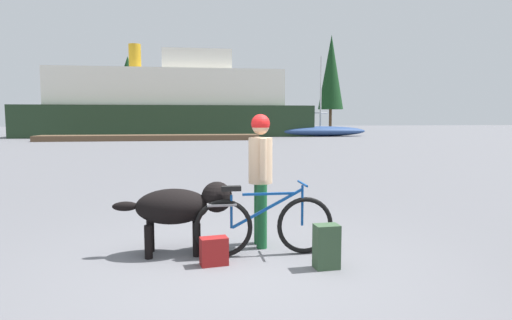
{
  "coord_description": "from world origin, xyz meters",
  "views": [
    {
      "loc": [
        -0.56,
        -5.06,
        1.75
      ],
      "look_at": [
        0.37,
        1.02,
        1.14
      ],
      "focal_mm": 30.84,
      "sensor_mm": 36.0,
      "label": 1
    }
  ],
  "objects": [
    {
      "name": "pine_tree_far_right",
      "position": [
        17.29,
        49.05,
        7.33
      ],
      "size": [
        3.17,
        3.17,
        11.99
      ],
      "color": "#4C331E",
      "rests_on": "ground_plane"
    },
    {
      "name": "ground_plane",
      "position": [
        0.0,
        0.0,
        0.0
      ],
      "size": [
        160.0,
        160.0,
        0.0
      ],
      "primitive_type": "plane",
      "color": "slate"
    },
    {
      "name": "dog",
      "position": [
        -0.68,
        0.51,
        0.62
      ],
      "size": [
        1.5,
        0.53,
        0.92
      ],
      "color": "black",
      "rests_on": "ground_plane"
    },
    {
      "name": "person_cyclist",
      "position": [
        0.38,
        0.7,
        1.08
      ],
      "size": [
        0.32,
        0.53,
        1.78
      ],
      "color": "#19592D",
      "rests_on": "ground_plane"
    },
    {
      "name": "sailboat_moored",
      "position": [
        11.17,
        33.31,
        0.48
      ],
      "size": [
        8.46,
        2.37,
        7.13
      ],
      "color": "navy",
      "rests_on": "ground_plane"
    },
    {
      "name": "pine_tree_far_left",
      "position": [
        -7.58,
        49.15,
        5.64
      ],
      "size": [
        4.3,
        4.3,
        8.85
      ],
      "color": "#4C331E",
      "rests_on": "ground_plane"
    },
    {
      "name": "ferry_boat",
      "position": [
        -2.17,
        36.93,
        2.9
      ],
      "size": [
        25.45,
        8.58,
        8.34
      ],
      "color": "#1E331E",
      "rests_on": "ground_plane"
    },
    {
      "name": "backpack",
      "position": [
        0.99,
        -0.3,
        0.26
      ],
      "size": [
        0.29,
        0.22,
        0.51
      ],
      "primitive_type": "cube",
      "rotation": [
        0.0,
        0.0,
        0.06
      ],
      "color": "#334C33",
      "rests_on": "ground_plane"
    },
    {
      "name": "handbag_pannier",
      "position": [
        -0.29,
        0.01,
        0.17
      ],
      "size": [
        0.34,
        0.23,
        0.33
      ],
      "primitive_type": "cube",
      "rotation": [
        0.0,
        0.0,
        0.16
      ],
      "color": "maroon",
      "rests_on": "ground_plane"
    },
    {
      "name": "dock_pier",
      "position": [
        -3.43,
        28.61,
        0.2
      ],
      "size": [
        16.15,
        2.25,
        0.4
      ],
      "primitive_type": "cube",
      "color": "brown",
      "rests_on": "ground_plane"
    },
    {
      "name": "pine_tree_mid_back",
      "position": [
        4.8,
        56.54,
        5.85
      ],
      "size": [
        3.09,
        3.09,
        8.91
      ],
      "color": "#4C331E",
      "rests_on": "ground_plane"
    },
    {
      "name": "pine_tree_center",
      "position": [
        -2.11,
        51.4,
        5.58
      ],
      "size": [
        4.06,
        4.06,
        9.1
      ],
      "color": "#4C331E",
      "rests_on": "ground_plane"
    },
    {
      "name": "bicycle",
      "position": [
        0.35,
        0.28,
        0.39
      ],
      "size": [
        1.78,
        0.44,
        0.92
      ],
      "color": "black",
      "rests_on": "ground_plane"
    }
  ]
}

